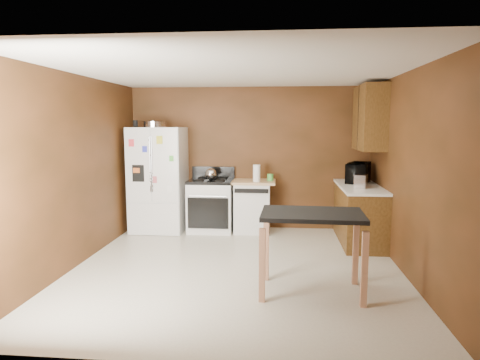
# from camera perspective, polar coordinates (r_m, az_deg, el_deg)

# --- Properties ---
(floor) EXTENTS (4.50, 4.50, 0.00)m
(floor) POSITION_cam_1_polar(r_m,az_deg,el_deg) (5.65, -0.49, -11.71)
(floor) COLOR beige
(floor) RESTS_ON ground
(ceiling) EXTENTS (4.50, 4.50, 0.00)m
(ceiling) POSITION_cam_1_polar(r_m,az_deg,el_deg) (5.37, -0.52, 14.35)
(ceiling) COLOR white
(ceiling) RESTS_ON ground
(wall_back) EXTENTS (4.20, 0.00, 4.20)m
(wall_back) POSITION_cam_1_polar(r_m,az_deg,el_deg) (7.60, 1.24, 2.92)
(wall_back) COLOR brown
(wall_back) RESTS_ON ground
(wall_front) EXTENTS (4.20, 0.00, 4.20)m
(wall_front) POSITION_cam_1_polar(r_m,az_deg,el_deg) (3.17, -4.70, -3.65)
(wall_front) COLOR brown
(wall_front) RESTS_ON ground
(wall_left) EXTENTS (0.00, 4.50, 4.50)m
(wall_left) POSITION_cam_1_polar(r_m,az_deg,el_deg) (5.96, -21.01, 1.14)
(wall_left) COLOR brown
(wall_left) RESTS_ON ground
(wall_right) EXTENTS (0.00, 4.50, 4.50)m
(wall_right) POSITION_cam_1_polar(r_m,az_deg,el_deg) (5.56, 21.56, 0.69)
(wall_right) COLOR brown
(wall_right) RESTS_ON ground
(roasting_pan) EXTENTS (0.40, 0.40, 0.10)m
(roasting_pan) POSITION_cam_1_polar(r_m,az_deg,el_deg) (7.53, -11.33, 7.30)
(roasting_pan) COLOR silver
(roasting_pan) RESTS_ON refrigerator
(pen_cup) EXTENTS (0.08, 0.08, 0.12)m
(pen_cup) POSITION_cam_1_polar(r_m,az_deg,el_deg) (7.46, -13.78, 7.30)
(pen_cup) COLOR black
(pen_cup) RESTS_ON refrigerator
(kettle) EXTENTS (0.20, 0.20, 0.20)m
(kettle) POSITION_cam_1_polar(r_m,az_deg,el_deg) (7.34, -3.90, 0.78)
(kettle) COLOR silver
(kettle) RESTS_ON gas_range
(paper_towel) EXTENTS (0.16, 0.16, 0.29)m
(paper_towel) POSITION_cam_1_polar(r_m,az_deg,el_deg) (7.18, 2.23, 0.90)
(paper_towel) COLOR white
(paper_towel) RESTS_ON dishwasher
(green_canister) EXTENTS (0.13, 0.13, 0.12)m
(green_canister) POSITION_cam_1_polar(r_m,az_deg,el_deg) (7.34, 4.05, 0.36)
(green_canister) COLOR green
(green_canister) RESTS_ON dishwasher
(toaster) EXTENTS (0.25, 0.31, 0.20)m
(toaster) POSITION_cam_1_polar(r_m,az_deg,el_deg) (6.71, 15.82, -0.13)
(toaster) COLOR silver
(toaster) RESTS_ON right_cabinets
(microwave) EXTENTS (0.56, 0.65, 0.30)m
(microwave) POSITION_cam_1_polar(r_m,az_deg,el_deg) (7.25, 15.48, 0.83)
(microwave) COLOR black
(microwave) RESTS_ON right_cabinets
(refrigerator) EXTENTS (0.90, 0.80, 1.80)m
(refrigerator) POSITION_cam_1_polar(r_m,az_deg,el_deg) (7.53, -10.82, 0.07)
(refrigerator) COLOR white
(refrigerator) RESTS_ON ground
(gas_range) EXTENTS (0.76, 0.68, 1.10)m
(gas_range) POSITION_cam_1_polar(r_m,az_deg,el_deg) (7.46, -3.87, -3.30)
(gas_range) COLOR white
(gas_range) RESTS_ON ground
(dishwasher) EXTENTS (0.78, 0.63, 0.89)m
(dishwasher) POSITION_cam_1_polar(r_m,az_deg,el_deg) (7.41, 1.67, -3.44)
(dishwasher) COLOR white
(dishwasher) RESTS_ON ground
(right_cabinets) EXTENTS (0.63, 1.58, 2.45)m
(right_cabinets) POSITION_cam_1_polar(r_m,az_deg,el_deg) (6.97, 16.00, -0.62)
(right_cabinets) COLOR brown
(right_cabinets) RESTS_ON ground
(island) EXTENTS (1.13, 0.77, 0.91)m
(island) POSITION_cam_1_polar(r_m,az_deg,el_deg) (4.75, 9.59, -6.04)
(island) COLOR black
(island) RESTS_ON ground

